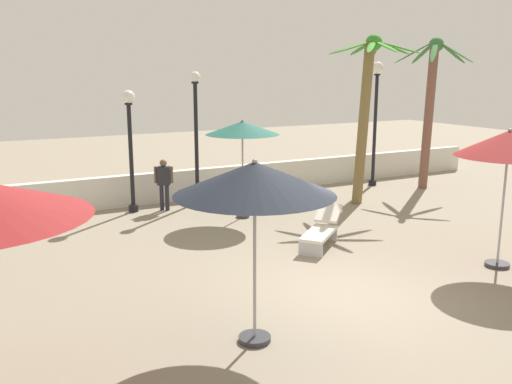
{
  "coord_description": "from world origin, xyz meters",
  "views": [
    {
      "loc": [
        -5.71,
        -7.58,
        4.04
      ],
      "look_at": [
        0.0,
        3.1,
        1.4
      ],
      "focal_mm": 39.08,
      "sensor_mm": 36.0,
      "label": 1
    }
  ],
  "objects": [
    {
      "name": "boundary_wall",
      "position": [
        0.0,
        8.86,
        0.48
      ],
      "size": [
        25.2,
        0.3,
        0.96
      ],
      "primitive_type": "cube",
      "color": "silver",
      "rests_on": "ground_plane"
    },
    {
      "name": "lamp_post_2",
      "position": [
        7.29,
        7.81,
        2.96
      ],
      "size": [
        0.44,
        0.44,
        4.35
      ],
      "color": "black",
      "rests_on": "ground_plane"
    },
    {
      "name": "patio_umbrella_4",
      "position": [
        1.12,
        5.98,
        2.5
      ],
      "size": [
        2.03,
        2.03,
        2.75
      ],
      "color": "#333338",
      "rests_on": "ground_plane"
    },
    {
      "name": "lamp_post_0",
      "position": [
        -1.41,
        8.08,
        2.24
      ],
      "size": [
        0.38,
        0.38,
        3.51
      ],
      "color": "black",
      "rests_on": "ground_plane"
    },
    {
      "name": "ground_plane",
      "position": [
        0.0,
        0.0,
        0.0
      ],
      "size": [
        56.0,
        56.0,
        0.0
      ],
      "primitive_type": "plane",
      "color": "gray"
    },
    {
      "name": "guest_0",
      "position": [
        -0.55,
        7.8,
        0.91
      ],
      "size": [
        0.5,
        0.39,
        1.52
      ],
      "color": "#26262D",
      "rests_on": "ground_plane"
    },
    {
      "name": "lounge_chair_0",
      "position": [
        1.59,
        2.81,
        0.4
      ],
      "size": [
        1.78,
        1.61,
        0.82
      ],
      "color": "#B7B7BC",
      "rests_on": "ground_plane"
    },
    {
      "name": "palm_tree_1",
      "position": [
        5.27,
        5.86,
        3.27
      ],
      "size": [
        2.79,
        2.78,
        5.11
      ],
      "color": "olive",
      "rests_on": "ground_plane"
    },
    {
      "name": "patio_umbrella_5",
      "position": [
        4.05,
        -0.14,
        2.59
      ],
      "size": [
        2.12,
        2.12,
        2.91
      ],
      "color": "#333338",
      "rests_on": "ground_plane"
    },
    {
      "name": "patio_umbrella_3",
      "position": [
        -2.04,
        -0.66,
        2.51
      ],
      "size": [
        2.37,
        2.37,
        2.82
      ],
      "color": "#333338",
      "rests_on": "ground_plane"
    },
    {
      "name": "palm_tree_0",
      "position": [
        8.68,
        6.62,
        3.17
      ],
      "size": [
        2.49,
        2.72,
        5.16
      ],
      "color": "brown",
      "rests_on": "ground_plane"
    },
    {
      "name": "lamp_post_1",
      "position": [
        0.67,
        8.23,
        2.33
      ],
      "size": [
        0.33,
        0.33,
        4.03
      ],
      "color": "black",
      "rests_on": "ground_plane"
    }
  ]
}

